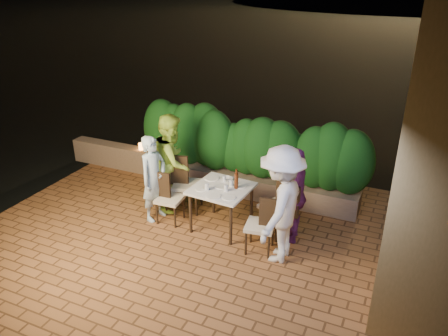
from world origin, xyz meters
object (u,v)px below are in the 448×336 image
Objects in this scene: diner_blue at (154,179)px; diner_white at (281,205)px; chair_left_back at (187,183)px; parapet_lamp at (141,146)px; bowl at (227,179)px; chair_right_back at (277,206)px; dining_table at (222,208)px; beer_bottle at (236,179)px; chair_right_front at (260,225)px; chair_left_front at (170,198)px; diner_purple at (294,195)px; diner_green at (173,162)px.

diner_white is at bearing -86.04° from diner_blue.
parapet_lamp is at bearing 133.57° from chair_left_back.
chair_right_back is (0.90, -0.06, -0.27)m from bowl.
bowl is 2.67m from parapet_lamp.
diner_blue is 2.01m from parapet_lamp.
beer_bottle is at bearing 17.06° from dining_table.
chair_right_back reaches higher than chair_right_front.
beer_bottle is 0.79m from chair_right_back.
chair_left_back is 1.73m from chair_right_front.
chair_left_back is at bearing -31.96° from parapet_lamp.
dining_table is 0.50× the size of diner_white.
chair_left_back reaches higher than chair_left_front.
chair_right_back is at bearing -17.72° from chair_left_back.
dining_table is at bearing -107.76° from diner_white.
chair_right_back is at bearing -3.77° from bowl.
chair_left_front is 0.57× the size of diner_purple.
chair_right_front is at bearing 110.03° from chair_right_back.
dining_table is at bearing 7.01° from chair_left_front.
beer_bottle is at bearing -44.79° from chair_right_front.
chair_left_front is 2.09m from diner_purple.
diner_white reaches higher than chair_left_front.
diner_blue reaches higher than parapet_lamp.
diner_purple reaches higher than dining_table.
diner_white is at bearing -28.39° from beer_bottle.
chair_left_front is at bearing -169.45° from dining_table.
diner_purple reaches higher than diner_blue.
diner_green is (-1.90, 0.70, 0.41)m from chair_right_front.
chair_left_back is 0.69× the size of diner_blue.
diner_blue reaches higher than chair_left_back.
beer_bottle reaches higher than chair_right_front.
chair_left_back is 0.65m from diner_blue.
chair_right_front is 2.06m from diner_green.
bowl is 0.17× the size of chair_left_back.
chair_right_back is 7.16× the size of parapet_lamp.
dining_table is 0.90m from chair_left_front.
chair_right_front reaches higher than chair_left_front.
chair_right_front is at bearing -27.61° from parapet_lamp.
dining_table is 1.24m from diner_blue.
chair_right_back is (1.76, 0.38, 0.06)m from chair_left_front.
beer_bottle is 1.42m from diner_blue.
dining_table is 1.29m from diner_white.
chair_left_back is at bearing 158.63° from dining_table.
diner_purple is (0.04, 0.59, -0.11)m from diner_white.
diner_blue is (-1.96, 0.19, 0.29)m from chair_right_front.
beer_bottle reaches higher than dining_table.
chair_left_back is at bearing -101.71° from diner_purple.
dining_table is 0.59m from beer_bottle.
diner_purple is at bearing -17.98° from parapet_lamp.
diner_green is at bearing -36.43° from parapet_lamp.
diner_green is at bearing 2.53° from diner_blue.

